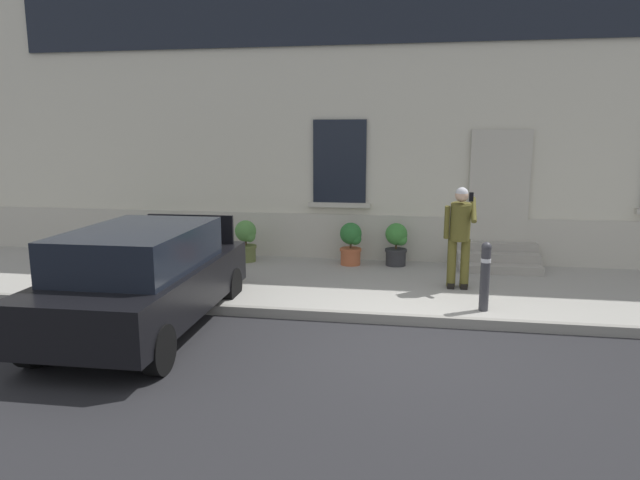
# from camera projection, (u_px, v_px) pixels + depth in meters

# --- Properties ---
(ground_plane) EXTENTS (80.00, 80.00, 0.00)m
(ground_plane) POSITION_uv_depth(u_px,v_px,m) (408.00, 348.00, 7.36)
(ground_plane) COLOR #232326
(sidewalk) EXTENTS (24.00, 3.60, 0.15)m
(sidewalk) POSITION_uv_depth(u_px,v_px,m) (411.00, 287.00, 10.06)
(sidewalk) COLOR #99968E
(sidewalk) RESTS_ON ground
(curb_edge) EXTENTS (24.00, 0.12, 0.15)m
(curb_edge) POSITION_uv_depth(u_px,v_px,m) (409.00, 320.00, 8.26)
(curb_edge) COLOR gray
(curb_edge) RESTS_ON ground
(building_facade) EXTENTS (24.00, 1.52, 7.50)m
(building_facade) POSITION_uv_depth(u_px,v_px,m) (417.00, 87.00, 11.80)
(building_facade) COLOR beige
(building_facade) RESTS_ON ground
(entrance_stoop) EXTENTS (1.54, 0.96, 0.48)m
(entrance_stoop) POSITION_uv_depth(u_px,v_px,m) (497.00, 259.00, 11.12)
(entrance_stoop) COLOR #9E998E
(entrance_stoop) RESTS_ON sidewalk
(hatchback_car_black) EXTENTS (1.86, 4.10, 1.50)m
(hatchback_car_black) POSITION_uv_depth(u_px,v_px,m) (145.00, 277.00, 7.88)
(hatchback_car_black) COLOR black
(hatchback_car_black) RESTS_ON ground
(bollard_near_person) EXTENTS (0.15, 0.15, 1.04)m
(bollard_near_person) POSITION_uv_depth(u_px,v_px,m) (485.00, 274.00, 8.36)
(bollard_near_person) COLOR #333338
(bollard_near_person) RESTS_ON sidewalk
(person_on_phone) EXTENTS (0.51, 0.49, 1.75)m
(person_on_phone) POSITION_uv_depth(u_px,v_px,m) (460.00, 231.00, 9.45)
(person_on_phone) COLOR #514C1E
(person_on_phone) RESTS_ON sidewalk
(planter_cream) EXTENTS (0.44, 0.44, 0.86)m
(planter_cream) POSITION_uv_depth(u_px,v_px,m) (144.00, 238.00, 11.86)
(planter_cream) COLOR beige
(planter_cream) RESTS_ON sidewalk
(planter_olive) EXTENTS (0.44, 0.44, 0.86)m
(planter_olive) POSITION_uv_depth(u_px,v_px,m) (246.00, 240.00, 11.67)
(planter_olive) COLOR #606B38
(planter_olive) RESTS_ON sidewalk
(planter_terracotta) EXTENTS (0.44, 0.44, 0.86)m
(planter_terracotta) POSITION_uv_depth(u_px,v_px,m) (351.00, 243.00, 11.36)
(planter_terracotta) COLOR #B25B38
(planter_terracotta) RESTS_ON sidewalk
(planter_charcoal) EXTENTS (0.44, 0.44, 0.86)m
(planter_charcoal) POSITION_uv_depth(u_px,v_px,m) (397.00, 243.00, 11.30)
(planter_charcoal) COLOR #2D2D30
(planter_charcoal) RESTS_ON sidewalk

